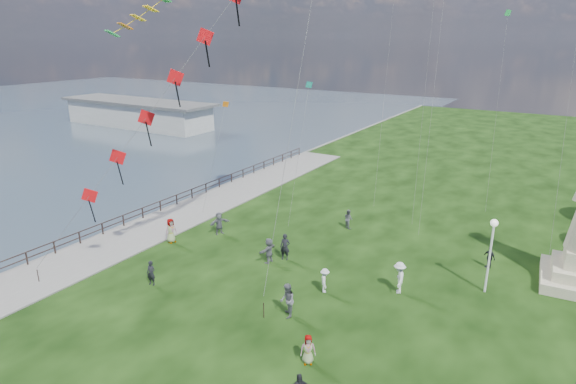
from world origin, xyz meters
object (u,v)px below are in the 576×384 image
Objects in this scene: person_2 at (325,280)px; person_6 at (285,247)px; pier_pavilion at (138,113)px; person_7 at (348,219)px; person_10 at (171,231)px; person_0 at (151,273)px; person_8 at (399,278)px; person_5 at (219,223)px; lamppost at (492,240)px; person_1 at (287,301)px; person_9 at (489,257)px; person_11 at (269,250)px; person_4 at (308,349)px.

person_6 is at bearing 30.56° from person_2.
person_7 is (51.08, -24.93, -1.08)m from pier_pavilion.
person_0 is at bearing -133.71° from person_10.
person_8 is (57.81, -32.62, -0.87)m from pier_pavilion.
person_6 is at bearing -75.62° from person_5.
person_0 is (-17.58, -9.65, -2.54)m from lamppost.
person_1 is at bearing -3.40° from person_0.
person_10 is (-12.95, 0.61, 0.17)m from person_2.
person_5 is (43.11, -31.14, -0.96)m from pier_pavilion.
person_1 is 1.27× the size of person_7.
person_2 is 0.77× the size of person_8.
lamppost is 2.62× the size of person_5.
person_1 is 7.08m from person_8.
person_10 reaches higher than person_2.
person_10 is at bearing 76.07° from person_7.
person_7 is 10.23m from person_8.
person_9 is 0.85× the size of person_11.
pier_pavilion reaches higher than person_11.
person_0 is at bearing 87.27° from person_2.
person_10 is at bearing 58.05° from person_2.
person_2 is at bearing 14.90° from person_0.
pier_pavilion is 20.38× the size of person_9.
person_6 is at bearing -33.02° from pier_pavilion.
lamppost is at bearing -65.65° from person_10.
person_7 is at bearing 54.57° from person_0.
pier_pavilion is 20.03× the size of person_2.
lamppost is 3.13× the size of person_9.
person_0 is 0.81× the size of person_1.
person_0 is 6.38m from person_10.
person_0 is 21.61m from person_9.
person_6 is (6.65, -1.20, 0.04)m from person_5.
pier_pavilion is at bearing 62.96° from person_10.
lamppost reaches higher than person_11.
person_4 is at bearing -117.51° from lamppost.
pier_pavilion reaches higher than person_7.
person_11 is (-8.75, -0.65, -0.10)m from person_8.
lamppost is 13.80m from person_11.
person_8 is at bearing 108.61° from person_1.
person_1 is 1.05× the size of person_6.
person_4 is 15.62m from person_9.
pier_pavilion is 15.47× the size of person_1.
person_5 is (-10.42, 7.11, -0.09)m from person_1.
person_4 is at bearing -101.46° from person_10.
person_4 is (11.75, -1.55, -0.05)m from person_0.
person_0 is 1.03× the size of person_7.
person_11 is at bearing -85.05° from person_5.
person_2 is at bearing -79.12° from person_8.
pier_pavilion reaches higher than person_1.
person_4 is 1.00× the size of person_9.
person_9 is at bearing 120.58° from person_11.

